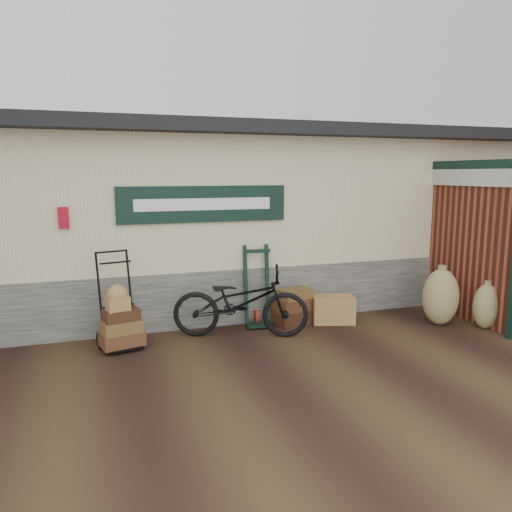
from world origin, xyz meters
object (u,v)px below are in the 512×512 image
Objects in this scene: wicker_hamper at (333,309)px; bicycle at (241,298)px; suitcase_stack at (293,306)px; green_barrow at (257,286)px; porter_trolley at (117,299)px.

bicycle is (-1.64, -0.21, 0.37)m from wicker_hamper.
suitcase_stack is 0.33× the size of bicycle.
green_barrow reaches higher than suitcase_stack.
wicker_hamper is at bearing -12.01° from porter_trolley.
green_barrow is at bearing -22.65° from bicycle.
suitcase_stack is 1.08m from bicycle.
wicker_hamper is (0.66, -0.13, -0.07)m from suitcase_stack.
wicker_hamper is 0.33× the size of bicycle.
porter_trolley is at bearing -178.66° from wicker_hamper.
suitcase_stack is (2.74, 0.21, -0.40)m from porter_trolley.
porter_trolley is 3.43m from wicker_hamper.
porter_trolley is 2.06× the size of wicker_hamper.
bicycle is at bearing -126.67° from green_barrow.
green_barrow is 1.32m from wicker_hamper.
bicycle is at bearing -17.58° from porter_trolley.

